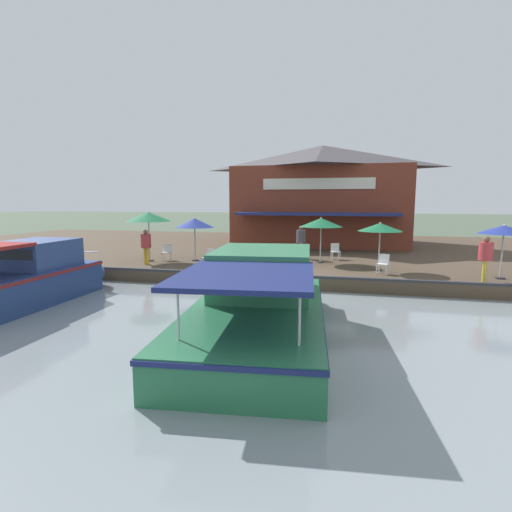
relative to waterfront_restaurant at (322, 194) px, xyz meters
The scene contains 20 objects.
ground_plane 14.60m from the waterfront_restaurant, ahead, with size 220.00×220.00×0.00m, color #4C5B47.
quay_deck 4.96m from the waterfront_restaurant, 14.20° to the right, with size 22.00×56.00×0.60m, color #4C3D2D.
quay_edge_fender 14.33m from the waterfront_restaurant, ahead, with size 0.20×50.40×0.10m, color #2D2D33.
waterfront_restaurant is the anchor object (origin of this frame).
patio_umbrella_back_row 9.81m from the waterfront_restaurant, ahead, with size 2.13×2.13×2.29m.
patio_umbrella_mid_patio_left 12.03m from the waterfront_restaurant, 16.44° to the left, with size 1.94×1.94×2.17m.
patio_umbrella_near_quay_edge 13.78m from the waterfront_restaurant, 35.68° to the right, with size 2.30×2.30×2.57m.
patio_umbrella_by_entrance 14.76m from the waterfront_restaurant, 33.08° to the left, with size 1.92×1.92×2.19m.
patio_umbrella_far_corner 12.07m from the waterfront_restaurant, 28.76° to the right, with size 1.97×1.97×2.26m.
cafe_chair_mid_patio 9.01m from the waterfront_restaurant, ahead, with size 0.53×0.53×0.85m.
cafe_chair_back_row_seat 13.32m from the waterfront_restaurant, 19.88° to the right, with size 0.59×0.59×0.85m.
cafe_chair_far_corner_seat 13.31m from the waterfront_restaurant, 34.09° to the right, with size 0.53×0.53×0.85m.
cafe_chair_facing_river 13.11m from the waterfront_restaurant, 15.95° to the left, with size 0.56×0.56×0.85m.
cafe_chair_under_first_umbrella 9.76m from the waterfront_restaurant, ahead, with size 0.48×0.48×0.85m.
person_mid_patio 14.61m from the waterfront_restaurant, 31.94° to the right, with size 0.49×0.49×1.72m.
person_at_quay_edge 15.25m from the waterfront_restaurant, 28.23° to the left, with size 0.50×0.50×1.78m.
person_near_entrance 8.74m from the waterfront_restaurant, ahead, with size 0.50×0.50×1.77m.
motorboat_distant_upstream 19.35m from the waterfront_restaurant, ahead, with size 9.28×4.13×2.23m.
motorboat_fourth_along 20.30m from the waterfront_restaurant, 27.19° to the right, with size 7.25×2.67×2.25m.
tree_behind_restaurant 5.00m from the waterfront_restaurant, behind, with size 4.36×4.15×6.62m.
Camera 1 is at (15.89, 2.78, 3.69)m, focal length 28.00 mm.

